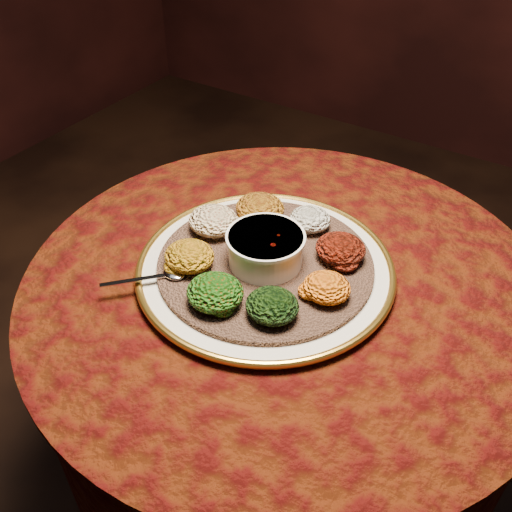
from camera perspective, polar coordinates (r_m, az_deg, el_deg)
The scene contains 13 objects.
table at distance 1.17m, azimuth 2.74°, elevation -8.62°, with size 0.96×0.96×0.73m.
platter at distance 1.04m, azimuth 0.93°, elevation -1.22°, with size 0.51×0.51×0.02m.
injera at distance 1.03m, azimuth 0.94°, elevation -0.76°, with size 0.39×0.39×0.01m, color brown.
stew_bowl at distance 1.01m, azimuth 0.96°, elevation 0.93°, with size 0.14×0.14×0.06m.
spoon at distance 1.00m, azimuth -8.84°, elevation -1.86°, with size 0.11×0.11×0.01m.
portion_ayib at distance 1.10m, azimuth 5.42°, elevation 3.68°, with size 0.08×0.08×0.04m, color silver.
portion_kitfo at distance 1.03m, azimuth 8.45°, elevation 0.72°, with size 0.09×0.09×0.04m, color black.
portion_tikil at distance 0.95m, azimuth 7.09°, elevation -3.14°, with size 0.08×0.08×0.04m, color #C58B10.
portion_gomen at distance 0.91m, azimuth 1.63°, elevation -4.99°, with size 0.09×0.08×0.04m, color black.
portion_mixveg at distance 0.93m, azimuth -4.11°, elevation -3.65°, with size 0.10×0.09×0.05m, color #923209.
portion_kik at distance 1.01m, azimuth -6.68°, elevation -0.01°, with size 0.09×0.09×0.04m, color #BC7410.
portion_timatim at distance 1.09m, azimuth -4.27°, elevation 3.54°, with size 0.10×0.09×0.05m, color maroon.
portion_shiro at distance 1.12m, azimuth 0.40°, elevation 4.81°, with size 0.10×0.09×0.05m, color #925D11.
Camera 1 is at (0.37, -0.69, 1.42)m, focal length 40.00 mm.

